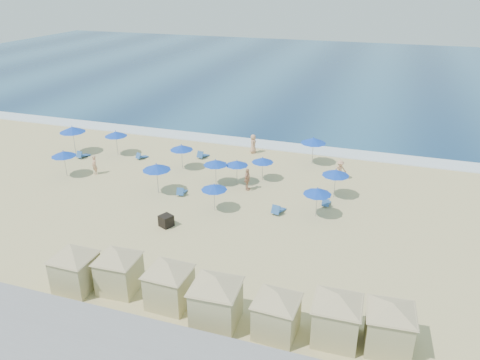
% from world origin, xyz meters
% --- Properties ---
extents(ground, '(160.00, 160.00, 0.00)m').
position_xyz_m(ground, '(0.00, 0.00, 0.00)').
color(ground, '#CAB980').
rests_on(ground, ground).
extents(ocean, '(160.00, 80.00, 0.06)m').
position_xyz_m(ocean, '(0.00, 55.00, 0.03)').
color(ocean, navy).
rests_on(ocean, ground).
extents(surf_line, '(160.00, 2.50, 0.08)m').
position_xyz_m(surf_line, '(0.00, 15.50, 0.04)').
color(surf_line, white).
rests_on(surf_line, ground).
extents(seawall, '(160.00, 6.10, 1.22)m').
position_xyz_m(seawall, '(0.00, -13.50, 0.65)').
color(seawall, gray).
rests_on(seawall, ground).
extents(trash_bin, '(1.04, 1.04, 0.79)m').
position_xyz_m(trash_bin, '(-1.43, -2.24, 0.39)').
color(trash_bin, black).
rests_on(trash_bin, ground).
extents(cabana_0, '(4.25, 4.25, 2.67)m').
position_xyz_m(cabana_0, '(-2.89, -9.82, 1.53)').
color(cabana_0, tan).
rests_on(cabana_0, ground).
extents(cabana_1, '(4.23, 4.23, 2.66)m').
position_xyz_m(cabana_1, '(-0.62, -9.19, 1.52)').
color(cabana_1, tan).
rests_on(cabana_1, ground).
extents(cabana_2, '(4.31, 4.31, 2.70)m').
position_xyz_m(cabana_2, '(2.43, -9.44, 1.55)').
color(cabana_2, tan).
rests_on(cabana_2, ground).
extents(cabana_3, '(4.61, 4.61, 2.89)m').
position_xyz_m(cabana_3, '(5.18, -9.98, 1.66)').
color(cabana_3, tan).
rests_on(cabana_3, ground).
extents(cabana_4, '(4.12, 4.12, 2.59)m').
position_xyz_m(cabana_4, '(8.11, -9.82, 1.48)').
color(cabana_4, tan).
rests_on(cabana_4, ground).
extents(cabana_5, '(4.42, 4.42, 2.77)m').
position_xyz_m(cabana_5, '(10.78, -9.29, 1.59)').
color(cabana_5, tan).
rests_on(cabana_5, ground).
extents(cabana_6, '(4.30, 4.30, 2.71)m').
position_xyz_m(cabana_6, '(13.07, -9.07, 1.55)').
color(cabana_6, tan).
rests_on(cabana_6, ground).
extents(umbrella_0, '(2.39, 2.39, 2.72)m').
position_xyz_m(umbrella_0, '(-15.84, 7.54, 2.36)').
color(umbrella_0, '#A5A8AD').
rests_on(umbrella_0, ground).
extents(umbrella_1, '(2.01, 2.01, 2.29)m').
position_xyz_m(umbrella_1, '(-13.19, 2.76, 1.99)').
color(umbrella_1, '#A5A8AD').
rests_on(umbrella_1, ground).
extents(umbrella_2, '(2.07, 2.07, 2.35)m').
position_xyz_m(umbrella_2, '(-11.87, 8.51, 2.04)').
color(umbrella_2, '#A5A8AD').
rests_on(umbrella_2, ground).
extents(umbrella_3, '(2.17, 2.17, 2.47)m').
position_xyz_m(umbrella_3, '(-4.39, 2.26, 2.14)').
color(umbrella_3, '#A5A8AD').
rests_on(umbrella_3, ground).
extents(umbrella_4, '(1.99, 1.99, 2.26)m').
position_xyz_m(umbrella_4, '(-4.68, 7.28, 1.96)').
color(umbrella_4, '#A5A8AD').
rests_on(umbrella_4, ground).
extents(umbrella_5, '(1.93, 1.93, 2.19)m').
position_xyz_m(umbrella_5, '(-0.72, 5.13, 1.90)').
color(umbrella_5, '#A5A8AD').
rests_on(umbrella_5, ground).
extents(umbrella_6, '(1.85, 1.85, 2.11)m').
position_xyz_m(umbrella_6, '(0.81, 0.91, 1.83)').
color(umbrella_6, '#A5A8AD').
rests_on(umbrella_6, ground).
extents(umbrella_7, '(1.79, 1.79, 2.04)m').
position_xyz_m(umbrella_7, '(2.55, 7.15, 1.77)').
color(umbrella_7, '#A5A8AD').
rests_on(umbrella_7, ground).
extents(umbrella_8, '(1.81, 1.81, 2.06)m').
position_xyz_m(umbrella_8, '(0.82, 5.82, 1.79)').
color(umbrella_8, '#A5A8AD').
rests_on(umbrella_8, ground).
extents(umbrella_9, '(2.23, 2.23, 2.54)m').
position_xyz_m(umbrella_9, '(5.77, 11.97, 2.20)').
color(umbrella_9, '#A5A8AD').
rests_on(umbrella_9, ground).
extents(umbrella_10, '(2.04, 2.04, 2.33)m').
position_xyz_m(umbrella_10, '(8.58, 5.79, 2.02)').
color(umbrella_10, '#A5A8AD').
rests_on(umbrella_10, ground).
extents(umbrella_11, '(1.96, 1.96, 2.23)m').
position_xyz_m(umbrella_11, '(7.83, 2.30, 1.94)').
color(umbrella_11, '#A5A8AD').
rests_on(umbrella_11, ground).
extents(beach_chair_0, '(0.81, 1.40, 0.72)m').
position_xyz_m(beach_chair_0, '(-14.56, 6.80, 0.25)').
color(beach_chair_0, '#2A589B').
rests_on(beach_chair_0, ground).
extents(beach_chair_1, '(0.91, 1.28, 0.64)m').
position_xyz_m(beach_chair_1, '(-9.29, 8.28, 0.22)').
color(beach_chair_1, '#2A589B').
rests_on(beach_chair_1, ground).
extents(beach_chair_2, '(0.85, 1.43, 0.74)m').
position_xyz_m(beach_chair_2, '(-4.08, 10.29, 0.26)').
color(beach_chair_2, '#2A589B').
rests_on(beach_chair_2, ground).
extents(beach_chair_3, '(0.71, 1.29, 0.68)m').
position_xyz_m(beach_chair_3, '(-2.56, 2.56, 0.23)').
color(beach_chair_3, '#2A589B').
rests_on(beach_chair_3, ground).
extents(beach_chair_4, '(0.87, 1.44, 0.74)m').
position_xyz_m(beach_chair_4, '(5.20, 1.95, 0.26)').
color(beach_chair_4, '#2A589B').
rests_on(beach_chair_4, ground).
extents(beach_chair_5, '(0.54, 1.17, 0.64)m').
position_xyz_m(beach_chair_5, '(8.24, 4.22, 0.22)').
color(beach_chair_5, '#2A589B').
rests_on(beach_chair_5, ground).
extents(beachgoer_0, '(0.71, 0.62, 1.63)m').
position_xyz_m(beachgoer_0, '(-11.16, 3.88, 0.81)').
color(beachgoer_0, tan).
rests_on(beachgoer_0, ground).
extents(beachgoer_1, '(0.48, 1.05, 1.76)m').
position_xyz_m(beachgoer_1, '(1.96, 4.98, 0.88)').
color(beachgoer_1, tan).
rests_on(beachgoer_1, ground).
extents(beachgoer_2, '(1.24, 1.04, 1.67)m').
position_xyz_m(beachgoer_2, '(8.52, 9.30, 0.83)').
color(beachgoer_2, tan).
rests_on(beachgoer_2, ground).
extents(beachgoer_3, '(0.71, 0.96, 1.80)m').
position_xyz_m(beachgoer_3, '(-0.03, 13.00, 0.90)').
color(beachgoer_3, tan).
rests_on(beachgoer_3, ground).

